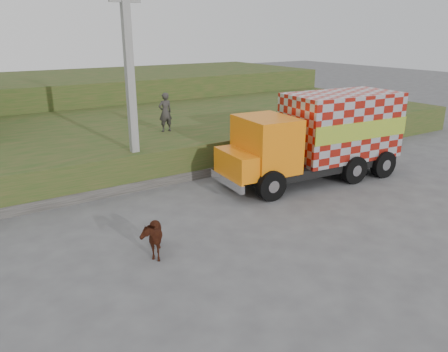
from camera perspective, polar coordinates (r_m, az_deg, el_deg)
ground at (r=15.12m, az=-1.09°, el=-5.61°), size 120.00×120.00×0.00m
embankment at (r=23.55m, az=-14.10°, el=4.62°), size 40.00×12.00×1.50m
embankment_far at (r=34.83m, az=-20.89°, el=9.59°), size 40.00×12.00×3.00m
retaining_strip at (r=17.82m, az=-13.80°, el=-1.65°), size 16.00×0.50×0.40m
utility_pole at (r=17.62m, az=-12.11°, el=11.26°), size 1.20×0.30×8.00m
cargo_truck at (r=19.15m, az=12.48°, el=5.10°), size 8.38×3.44×3.65m
cow at (r=12.77m, az=-9.51°, el=-7.67°), size 1.11×1.56×1.20m
pedestrian at (r=21.36m, az=-7.68°, el=8.26°), size 0.70×0.47×1.87m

